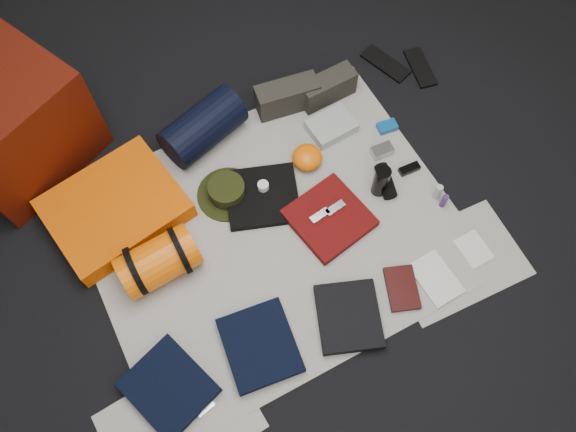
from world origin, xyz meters
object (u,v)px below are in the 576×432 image
water_bottle (381,181)px  compact_camera (382,151)px  sleeping_pad (115,208)px  paperback_book (402,288)px  red_cabinet (10,126)px  stuff_sack (158,262)px  navy_duffel (203,127)px

water_bottle → compact_camera: water_bottle is taller
sleeping_pad → paperback_book: sleeping_pad is taller
red_cabinet → stuff_sack: 0.92m
paperback_book → red_cabinet: bearing=151.6°
red_cabinet → compact_camera: 1.71m
stuff_sack → navy_duffel: 0.69m
navy_duffel → water_bottle: (0.60, -0.64, -0.01)m
sleeping_pad → paperback_book: (0.96, -0.92, -0.04)m
red_cabinet → compact_camera: red_cabinet is taller
red_cabinet → sleeping_pad: bearing=-87.3°
red_cabinet → paperback_book: 1.88m
red_cabinet → sleeping_pad: size_ratio=1.06×
navy_duffel → paperback_book: 1.18m
paperback_book → compact_camera: bearing=86.2°
stuff_sack → navy_duffel: size_ratio=0.83×
sleeping_pad → navy_duffel: bearing=19.2°
navy_duffel → water_bottle: navy_duffel is taller
red_cabinet → water_bottle: 1.68m
stuff_sack → compact_camera: stuff_sack is taller
sleeping_pad → stuff_sack: stuff_sack is taller
red_cabinet → navy_duffel: bearing=-46.6°
paperback_book → stuff_sack: bearing=168.0°
water_bottle → red_cabinet: bearing=145.5°
stuff_sack → paperback_book: 1.05m
sleeping_pad → water_bottle: bearing=-22.1°
stuff_sack → compact_camera: bearing=3.0°
compact_camera → navy_duffel: bearing=150.8°
compact_camera → paperback_book: compact_camera is taller
red_cabinet → sleeping_pad: red_cabinet is taller
stuff_sack → navy_duffel: (0.45, 0.53, 0.01)m
compact_camera → paperback_book: bearing=-110.7°
stuff_sack → paperback_book: size_ratio=1.68×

